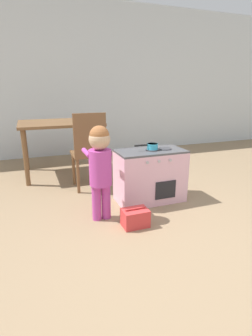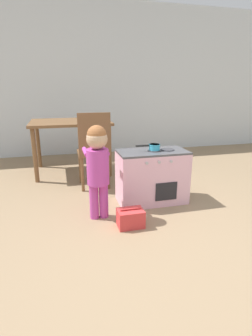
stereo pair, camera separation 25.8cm
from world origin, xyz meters
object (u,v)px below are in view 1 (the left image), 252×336
object	(u,v)px
play_kitchen	(150,176)
toy_basket	(135,218)
toy_pot	(152,146)
child_figure	(100,162)
dining_chair_near	(89,150)
dining_table	(60,129)

from	to	relation	value
play_kitchen	toy_basket	bearing A→B (deg)	-127.73
play_kitchen	toy_pot	xyz separation A→B (m)	(0.01, 0.00, 0.32)
child_figure	dining_chair_near	bearing A→B (deg)	84.83
toy_pot	play_kitchen	bearing A→B (deg)	-177.59
toy_basket	dining_chair_near	world-z (taller)	dining_chair_near
dining_chair_near	toy_basket	bearing A→B (deg)	-80.55
play_kitchen	dining_table	bearing A→B (deg)	120.18
toy_basket	dining_table	world-z (taller)	dining_table
play_kitchen	dining_chair_near	bearing A→B (deg)	133.89
child_figure	play_kitchen	bearing A→B (deg)	20.57
toy_pot	toy_basket	distance (m)	0.79
child_figure	toy_basket	xyz separation A→B (m)	(0.24, -0.24, -0.47)
child_figure	toy_basket	world-z (taller)	child_figure
play_kitchen	dining_chair_near	world-z (taller)	dining_chair_near
toy_pot	toy_basket	xyz separation A→B (m)	(-0.37, -0.47, -0.52)
toy_basket	dining_table	distance (m)	1.89
toy_basket	play_kitchen	bearing A→B (deg)	52.27
toy_basket	child_figure	bearing A→B (deg)	134.85
toy_pot	dining_table	xyz separation A→B (m)	(-0.76, 1.30, 0.04)
toy_pot	child_figure	xyz separation A→B (m)	(-0.61, -0.23, -0.05)
play_kitchen	toy_basket	size ratio (longest dim) A/B	3.15
toy_pot	toy_basket	bearing A→B (deg)	-128.55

